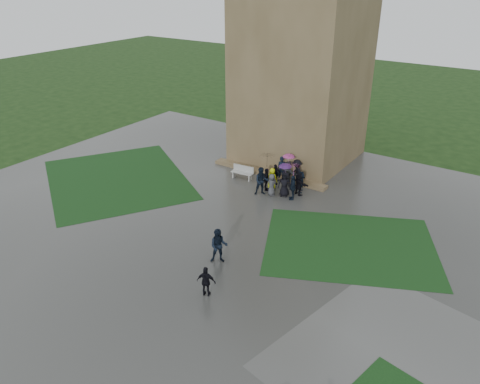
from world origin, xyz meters
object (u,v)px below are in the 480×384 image
Objects in this scene: bench at (243,172)px; pedestrian_mid at (219,246)px; pedestrian_near at (206,282)px; tower at (304,38)px.

pedestrian_mid is at bearing -68.72° from bench.
bench is 13.17m from pedestrian_near.
tower is 17.54m from pedestrian_mid.
tower is at bearing 72.26° from bench.
pedestrian_mid reaches higher than pedestrian_near.
pedestrian_mid is 2.75m from pedestrian_near.
pedestrian_near is (4.67, -17.68, -8.23)m from tower.
pedestrian_near reaches higher than bench.
bench is at bearing -83.66° from pedestrian_near.
tower is 9.68× the size of pedestrian_mid.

